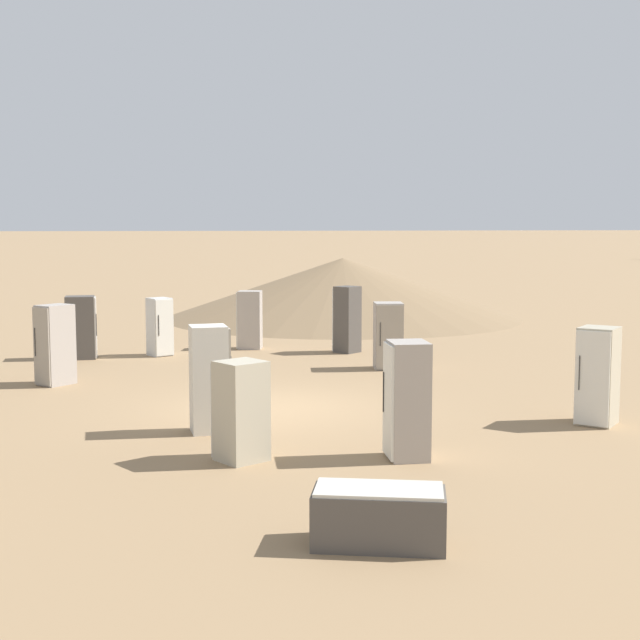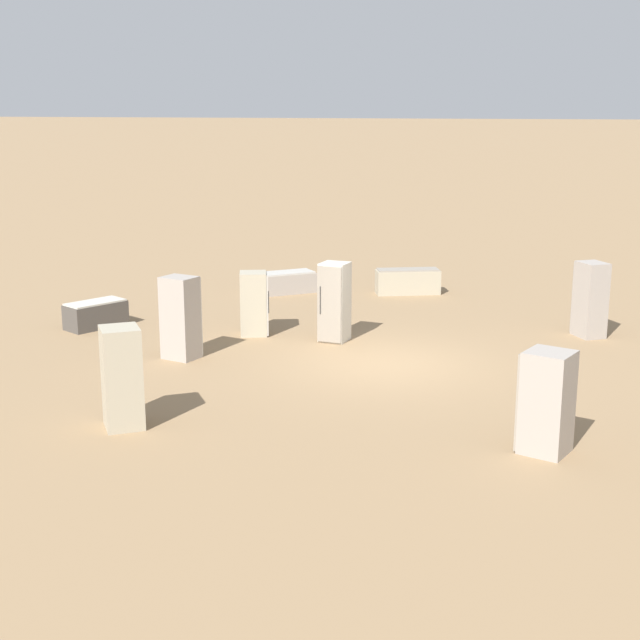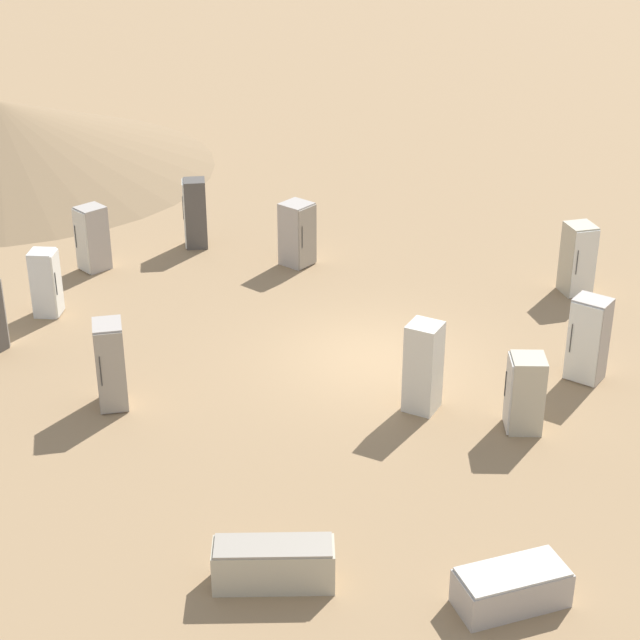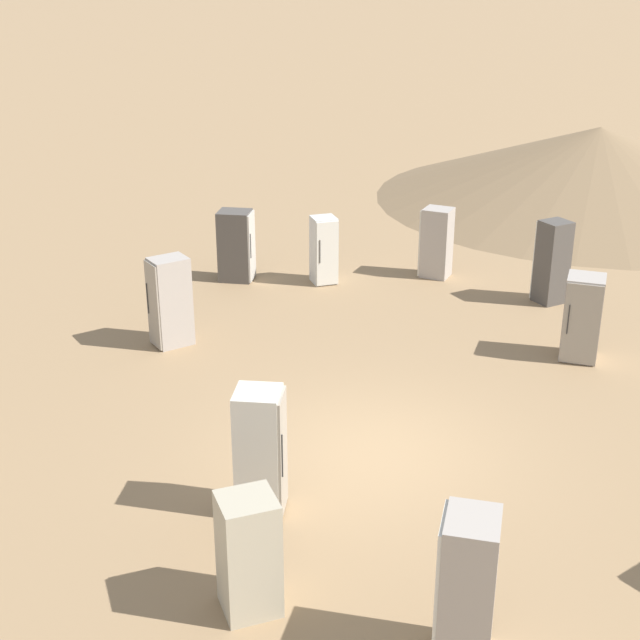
# 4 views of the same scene
# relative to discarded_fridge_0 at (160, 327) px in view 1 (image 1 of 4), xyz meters

# --- Properties ---
(ground_plane) EXTENTS (1000.00, 1000.00, 0.00)m
(ground_plane) POSITION_rel_discarded_fridge_0_xyz_m (7.61, 1.79, -0.80)
(ground_plane) COLOR #937551
(dirt_mound) EXTENTS (13.71, 13.71, 2.30)m
(dirt_mound) POSITION_rel_discarded_fridge_0_xyz_m (-8.73, 7.41, 0.35)
(dirt_mound) COLOR #7F6647
(dirt_mound) RESTS_ON ground_plane
(discarded_fridge_0) EXTENTS (0.76, 0.74, 1.59)m
(discarded_fridge_0) POSITION_rel_discarded_fridge_0_xyz_m (0.00, 0.00, 0.00)
(discarded_fridge_0) COLOR silver
(discarded_fridge_0) RESTS_ON ground_plane
(discarded_fridge_1) EXTENTS (0.95, 0.95, 1.76)m
(discarded_fridge_1) POSITION_rel_discarded_fridge_0_xyz_m (10.34, 7.27, 0.08)
(discarded_fridge_1) COLOR #B2A88E
(discarded_fridge_1) RESTS_ON ground_plane
(discarded_fridge_3) EXTENTS (0.83, 0.82, 1.87)m
(discarded_fridge_3) POSITION_rel_discarded_fridge_0_xyz_m (0.54, 5.16, 0.14)
(discarded_fridge_3) COLOR #4C4742
(discarded_fridge_3) RESTS_ON ground_plane
(discarded_fridge_4) EXTENTS (0.85, 0.81, 1.66)m
(discarded_fridge_4) POSITION_rel_discarded_fridge_0_xyz_m (3.54, 5.45, 0.03)
(discarded_fridge_4) COLOR #A89E93
(discarded_fridge_4) RESTS_ON ground_plane
(discarded_fridge_5) EXTENTS (0.76, 0.83, 1.68)m
(discarded_fridge_5) POSITION_rel_discarded_fridge_0_xyz_m (-0.82, 2.60, 0.04)
(discarded_fridge_5) COLOR #A89E93
(discarded_fridge_5) RESTS_ON ground_plane
(discarded_fridge_6) EXTENTS (0.66, 0.81, 1.69)m
(discarded_fridge_6) POSITION_rel_discarded_fridge_0_xyz_m (0.10, -2.08, 0.05)
(discarded_fridge_6) COLOR #4C4742
(discarded_fridge_6) RESTS_ON ground_plane
(discarded_fridge_7) EXTENTS (0.90, 0.92, 1.80)m
(discarded_fridge_7) POSITION_rel_discarded_fridge_0_xyz_m (4.00, -2.51, 0.11)
(discarded_fridge_7) COLOR #A89E93
(discarded_fridge_7) RESTS_ON ground_plane
(discarded_fridge_8) EXTENTS (0.89, 0.88, 1.53)m
(discarded_fridge_8) POSITION_rel_discarded_fridge_0_xyz_m (11.38, 0.66, -0.03)
(discarded_fridge_8) COLOR #B2A88E
(discarded_fridge_8) RESTS_ON ground_plane
(discarded_fridge_9) EXTENTS (0.77, 0.68, 1.81)m
(discarded_fridge_9) POSITION_rel_discarded_fridge_0_xyz_m (11.83, 3.17, 0.11)
(discarded_fridge_9) COLOR #A89E93
(discarded_fridge_9) RESTS_ON ground_plane
(discarded_fridge_10) EXTENTS (0.63, 0.69, 1.86)m
(discarded_fridge_10) POSITION_rel_discarded_fridge_0_xyz_m (9.39, 0.40, 0.13)
(discarded_fridge_10) COLOR beige
(discarded_fridge_10) RESTS_ON ground_plane
(discarded_fridge_12) EXTENTS (1.15, 1.63, 0.66)m
(discarded_fridge_12) POSITION_rel_discarded_fridge_0_xyz_m (15.34, 1.68, -0.47)
(discarded_fridge_12) COLOR #4C4742
(discarded_fridge_12) RESTS_ON ground_plane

